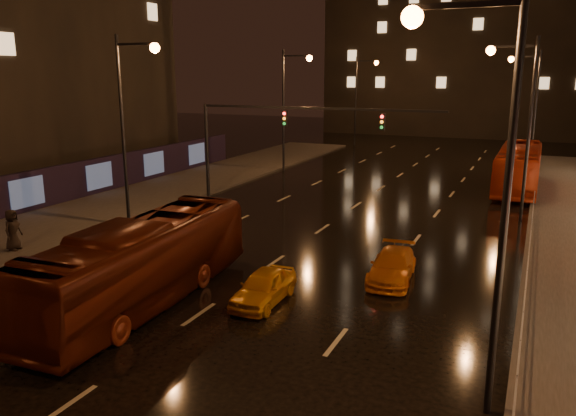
{
  "coord_description": "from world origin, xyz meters",
  "views": [
    {
      "loc": [
        10.14,
        -11.11,
        8.06
      ],
      "look_at": [
        0.63,
        10.1,
        2.5
      ],
      "focal_mm": 35.0,
      "sensor_mm": 36.0,
      "label": 1
    }
  ],
  "objects": [
    {
      "name": "hoarding_left",
      "position": [
        -17.2,
        12.0,
        1.25
      ],
      "size": [
        0.3,
        46.0,
        2.5
      ],
      "primitive_type": "cube",
      "color": "black",
      "rests_on": "ground"
    },
    {
      "name": "bus_red",
      "position": [
        -2.29,
        3.98,
        1.54
      ],
      "size": [
        3.15,
        11.17,
        3.08
      ],
      "primitive_type": "imported",
      "rotation": [
        0.0,
        0.0,
        0.05
      ],
      "color": "#561A0C",
      "rests_on": "ground"
    },
    {
      "name": "bus_curb",
      "position": [
        9.0,
        31.36,
        1.61
      ],
      "size": [
        2.76,
        11.58,
        3.22
      ],
      "primitive_type": "imported",
      "rotation": [
        0.0,
        0.0,
        -0.01
      ],
      "color": "#A52B10",
      "rests_on": "ground"
    },
    {
      "name": "taxi_near",
      "position": [
        1.59,
        5.83,
        0.6
      ],
      "size": [
        1.52,
        3.57,
        1.2
      ],
      "primitive_type": "imported",
      "rotation": [
        0.0,
        0.0,
        0.03
      ],
      "color": "orange",
      "rests_on": "ground"
    },
    {
      "name": "ground",
      "position": [
        0.0,
        20.0,
        0.0
      ],
      "size": [
        140.0,
        140.0,
        0.0
      ],
      "primitive_type": "plane",
      "color": "black",
      "rests_on": "ground"
    },
    {
      "name": "taxi_far",
      "position": [
        5.25,
        10.0,
        0.58
      ],
      "size": [
        2.01,
        4.13,
        1.16
      ],
      "primitive_type": "imported",
      "rotation": [
        0.0,
        0.0,
        0.1
      ],
      "color": "orange",
      "rests_on": "ground"
    },
    {
      "name": "traffic_signal",
      "position": [
        -5.06,
        20.0,
        4.74
      ],
      "size": [
        15.31,
        0.32,
        6.2
      ],
      "color": "black",
      "rests_on": "ground"
    },
    {
      "name": "streetlight_right",
      "position": [
        8.92,
        2.0,
        6.43
      ],
      "size": [
        2.64,
        0.5,
        10.0
      ],
      "color": "black",
      "rests_on": "ground"
    },
    {
      "name": "sidewalk_left",
      "position": [
        -13.5,
        15.0,
        0.07
      ],
      "size": [
        7.0,
        70.0,
        0.15
      ],
      "primitive_type": "cube",
      "color": "#38332D",
      "rests_on": "ground"
    },
    {
      "name": "pedestrian_c",
      "position": [
        -11.55,
        6.33,
        1.1
      ],
      "size": [
        0.76,
        1.02,
        1.91
      ],
      "primitive_type": "imported",
      "rotation": [
        0.0,
        0.0,
        1.74
      ],
      "color": "black",
      "rests_on": "sidewalk_left"
    },
    {
      "name": "railing_right",
      "position": [
        10.2,
        18.0,
        0.9
      ],
      "size": [
        0.05,
        56.0,
        1.0
      ],
      "color": "#99999E",
      "rests_on": "sidewalk_right"
    }
  ]
}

